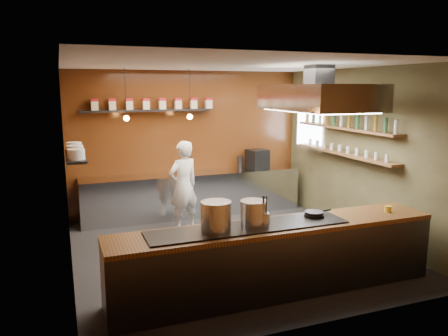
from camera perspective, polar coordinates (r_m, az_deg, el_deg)
name	(u,v)px	position (r m, az deg, el deg)	size (l,w,h in m)	color
floor	(232,250)	(7.37, 1.00, -10.61)	(5.00, 5.00, 0.00)	black
back_wall	(189,143)	(9.32, -4.62, 3.34)	(5.00, 5.00, 0.00)	#3F160B
left_wall	(66,171)	(6.50, -19.92, -0.36)	(5.00, 5.00, 0.00)	#3F160B
right_wall	(361,153)	(8.22, 17.49, 1.93)	(5.00, 5.00, 0.00)	#413D25
ceiling	(232,64)	(6.89, 1.08, 13.37)	(5.00, 5.00, 0.00)	silver
window_pane	(309,123)	(9.54, 11.09, 5.75)	(1.00, 1.00, 0.00)	white
prep_counter	(194,194)	(9.20, -3.96, -3.40)	(4.60, 0.65, 0.90)	silver
pass_counter	(276,258)	(5.85, 6.86, -11.56)	(4.40, 0.72, 0.94)	#38383D
tin_shelf	(147,110)	(8.92, -10.05, 7.41)	(2.60, 0.26, 0.04)	black
plate_shelf	(75,156)	(7.48, -18.84, 1.44)	(0.30, 1.40, 0.04)	black
bottle_shelf_upper	(345,128)	(8.31, 15.50, 5.04)	(0.26, 2.80, 0.04)	brown
bottle_shelf_lower	(344,153)	(8.37, 15.35, 1.84)	(0.26, 2.80, 0.04)	brown
extractor_hood	(318,97)	(7.12, 12.19, 9.06)	(1.20, 2.00, 0.72)	#38383D
pendant_left	(126,115)	(8.19, -12.64, 6.72)	(0.10, 0.10, 0.95)	black
pendant_right	(190,114)	(8.44, -4.49, 7.04)	(0.10, 0.10, 0.95)	black
storage_tins	(154,104)	(8.94, -9.12, 8.29)	(2.43, 0.13, 0.22)	beige
plate_stacks	(75,150)	(7.47, -18.88, 2.20)	(0.26, 1.16, 0.16)	silver
bottles	(345,120)	(8.30, 15.55, 6.00)	(0.06, 2.66, 0.24)	silver
wine_glasses	(344,149)	(8.36, 15.37, 2.42)	(0.07, 2.37, 0.13)	silver
stockpot_large	(216,216)	(5.30, -1.06, -6.30)	(0.37, 0.37, 0.36)	silver
stockpot_small	(254,213)	(5.53, 3.88, -5.86)	(0.34, 0.34, 0.32)	silver
utensil_crock	(264,220)	(5.50, 5.29, -6.76)	(0.14, 0.14, 0.18)	silver
frying_pan	(314,214)	(6.04, 11.71, -5.89)	(0.44, 0.27, 0.07)	black
butter_jar	(388,209)	(6.61, 20.62, -5.02)	(0.10, 0.10, 0.09)	yellow
espresso_machine	(257,159)	(9.66, 4.38, 1.22)	(0.41, 0.39, 0.41)	black
chef	(183,186)	(8.17, -5.33, -2.35)	(0.62, 0.41, 1.69)	white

